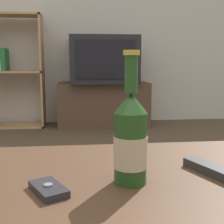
# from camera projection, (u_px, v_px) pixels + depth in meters

# --- Properties ---
(back_wall) EXTENTS (8.00, 0.05, 2.60)m
(back_wall) POSITION_uv_depth(u_px,v_px,m) (82.00, 6.00, 3.44)
(back_wall) COLOR beige
(back_wall) RESTS_ON ground_plane
(coffee_table) EXTENTS (1.11, 0.69, 0.44)m
(coffee_table) POSITION_uv_depth(u_px,v_px,m) (115.00, 222.00, 0.62)
(coffee_table) COLOR #422B1C
(coffee_table) RESTS_ON ground_plane
(tv_stand) EXTENTS (0.96, 0.39, 0.47)m
(tv_stand) POSITION_uv_depth(u_px,v_px,m) (103.00, 104.00, 3.36)
(tv_stand) COLOR #4C3828
(tv_stand) RESTS_ON ground_plane
(television) EXTENTS (0.69, 0.59, 0.48)m
(television) POSITION_uv_depth(u_px,v_px,m) (103.00, 60.00, 3.28)
(television) COLOR black
(television) RESTS_ON tv_stand
(bookshelf) EXTENTS (0.53, 0.30, 1.17)m
(bookshelf) POSITION_uv_depth(u_px,v_px,m) (15.00, 70.00, 3.26)
(bookshelf) COLOR tan
(bookshelf) RESTS_ON ground_plane
(beer_bottle) EXTENTS (0.07, 0.07, 0.27)m
(beer_bottle) POSITION_uv_depth(u_px,v_px,m) (131.00, 139.00, 0.63)
(beer_bottle) COLOR #1E4219
(beer_bottle) RESTS_ON coffee_table
(cell_phone) EXTENTS (0.09, 0.11, 0.02)m
(cell_phone) POSITION_uv_depth(u_px,v_px,m) (48.00, 189.00, 0.60)
(cell_phone) COLOR #232328
(cell_phone) RESTS_ON coffee_table
(remote_control) EXTENTS (0.10, 0.18, 0.02)m
(remote_control) POSITION_uv_depth(u_px,v_px,m) (217.00, 171.00, 0.68)
(remote_control) COLOR #282828
(remote_control) RESTS_ON coffee_table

